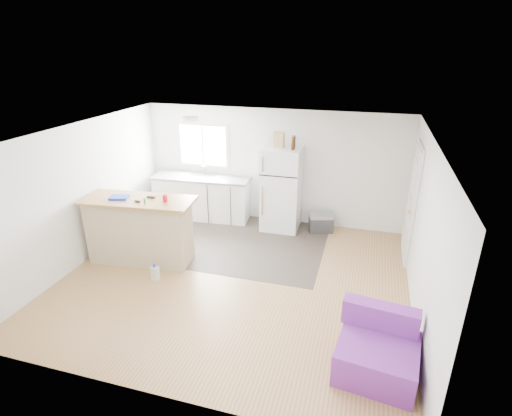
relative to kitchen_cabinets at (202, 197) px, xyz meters
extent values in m
cube|color=olive|center=(1.49, -2.17, -0.48)|extent=(5.50, 5.00, 0.01)
cube|color=white|center=(1.49, -2.17, 1.92)|extent=(5.50, 5.00, 0.01)
cube|color=white|center=(1.49, 0.33, 0.72)|extent=(5.50, 0.01, 2.40)
cube|color=white|center=(1.49, -4.67, 0.72)|extent=(5.50, 0.01, 2.40)
cube|color=white|center=(-1.26, -2.17, 0.72)|extent=(0.01, 5.00, 2.40)
cube|color=white|center=(4.24, -2.17, 0.72)|extent=(0.01, 5.00, 2.40)
cube|color=#2E2722|center=(0.77, -0.92, -0.48)|extent=(4.05, 2.50, 0.00)
cube|color=white|center=(-0.06, 0.32, 1.07)|extent=(1.18, 0.04, 0.98)
cube|color=white|center=(-0.06, 0.30, 1.07)|extent=(1.05, 0.01, 0.85)
cube|color=white|center=(-0.06, 0.29, 1.07)|extent=(0.03, 0.02, 0.85)
cube|color=white|center=(4.21, -0.62, 0.54)|extent=(0.05, 0.82, 2.03)
cube|color=white|center=(4.22, -0.62, 0.54)|extent=(0.03, 0.92, 2.10)
sphere|color=gold|center=(4.17, -0.94, 0.52)|extent=(0.07, 0.07, 0.07)
cylinder|color=white|center=(0.29, -0.97, 1.88)|extent=(0.30, 0.30, 0.07)
cube|color=white|center=(0.00, 0.00, -0.03)|extent=(2.09, 0.77, 0.90)
cube|color=slate|center=(0.00, 0.00, 0.44)|extent=(2.15, 0.81, 0.04)
cube|color=silver|center=(0.00, -0.03, 0.44)|extent=(0.59, 0.47, 0.06)
cube|color=tan|center=(-0.29, -2.05, 0.08)|extent=(1.78, 0.78, 1.12)
cube|color=#B3874C|center=(-0.25, -2.05, 0.66)|extent=(1.96, 0.91, 0.05)
cube|color=white|center=(1.78, -0.05, 0.38)|extent=(0.76, 0.71, 1.71)
cube|color=black|center=(1.78, -0.40, 0.75)|extent=(0.76, 0.02, 0.02)
cube|color=silver|center=(1.48, -0.41, 0.98)|extent=(0.03, 0.02, 0.31)
cube|color=silver|center=(1.48, -0.41, 0.22)|extent=(0.03, 0.02, 0.60)
cube|color=#303133|center=(2.61, 0.01, -0.32)|extent=(0.54, 0.44, 0.31)
cube|color=gray|center=(2.61, 0.01, -0.13)|extent=(0.57, 0.46, 0.06)
cube|color=#6C2D92|center=(3.75, -3.66, -0.27)|extent=(0.99, 0.95, 0.42)
cube|color=#6C2D92|center=(3.75, -3.34, 0.10)|extent=(0.91, 0.32, 0.31)
cube|color=silver|center=(0.25, -2.58, -0.36)|extent=(0.13, 0.10, 0.23)
cylinder|color=#1A37B6|center=(0.25, -2.58, -0.22)|extent=(0.05, 0.05, 0.04)
cylinder|color=green|center=(-0.09, -2.12, 0.18)|extent=(0.20, 0.30, 1.24)
sphere|color=beige|center=(-0.21, -2.24, -0.42)|extent=(0.14, 0.14, 0.14)
cylinder|color=red|center=(0.24, -2.03, 0.75)|extent=(0.10, 0.10, 0.12)
cube|color=#1534C8|center=(-0.58, -2.11, 0.71)|extent=(0.35, 0.29, 0.04)
cube|color=black|center=(-0.07, -1.94, 0.70)|extent=(0.14, 0.06, 0.03)
cube|color=black|center=(-0.19, -2.17, 0.70)|extent=(0.11, 0.07, 0.03)
cube|color=tan|center=(1.71, -0.07, 1.38)|extent=(0.21, 0.12, 0.30)
cylinder|color=#341E09|center=(2.01, -0.16, 1.36)|extent=(0.09, 0.09, 0.25)
cylinder|color=#341E09|center=(2.00, -0.06, 1.36)|extent=(0.09, 0.09, 0.25)
camera|label=1|loc=(3.40, -7.52, 3.13)|focal=28.00mm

